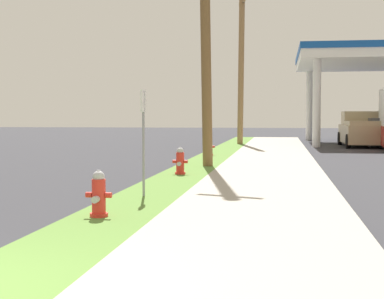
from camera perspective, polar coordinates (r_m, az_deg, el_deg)
fire_hydrant_nearest at (r=9.58m, az=-8.94°, el=-4.47°), size 0.42×0.38×0.74m
fire_hydrant_second at (r=16.30m, az=-1.15°, el=-1.25°), size 0.42×0.38×0.74m
fire_hydrant_third at (r=24.09m, az=1.69°, el=0.21°), size 0.42×0.37×0.74m
utility_pole_midground at (r=19.29m, az=1.27°, el=13.60°), size 1.36×0.58×9.96m
utility_pole_background at (r=33.77m, az=4.73°, el=7.89°), size 0.54×1.39×8.50m
street_sign_post at (r=11.85m, az=-4.68°, el=2.81°), size 0.05×0.36×2.12m
car_navy_by_near_pump at (r=44.83m, az=15.73°, el=1.86°), size 2.24×4.63×1.57m
car_silver_by_far_pump at (r=37.99m, az=17.93°, el=1.59°), size 1.97×4.51×1.57m
truck_black_on_apron at (r=41.03m, az=16.79°, el=1.99°), size 2.14×5.41×1.97m
truck_tan_at_far_bay at (r=34.50m, az=15.92°, el=1.79°), size 2.13×5.41×1.97m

